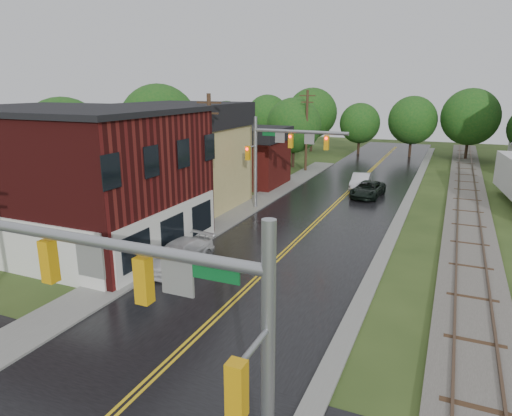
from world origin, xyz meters
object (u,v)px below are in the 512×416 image
Objects in this scene: utility_pole_b at (210,157)px; suv_dark at (368,190)px; pickup_white at (179,255)px; traffic_signal_far at (281,147)px; tree_left_b at (160,126)px; tree_left_c at (234,132)px; brick_building at (71,177)px; utility_pole_c at (307,130)px; tree_left_a at (65,143)px; traffic_signal_near at (175,309)px; sedan_silver at (361,182)px; tree_left_e at (295,127)px.

utility_pole_b is 15.64m from suv_dark.
traffic_signal_far is at bearing 91.64° from pickup_white.
tree_left_b is 20.57m from suv_dark.
utility_pole_b is 1.18× the size of tree_left_c.
brick_building reaches higher than tree_left_c.
utility_pole_c reaches higher than tree_left_c.
pickup_white is at bearing -53.04° from tree_left_b.
utility_pole_b is at bearing 112.57° from pickup_white.
suv_dark is at bearing 29.68° from tree_left_a.
tree_left_a is 0.89× the size of tree_left_b.
brick_building is 1.59× the size of utility_pole_c.
utility_pole_c is at bearing 59.45° from tree_left_a.
utility_pole_c is at bearing 90.00° from utility_pole_b.
tree_left_a is at bearing -145.43° from suv_dark.
pickup_white is (2.31, -29.86, -4.03)m from utility_pole_c.
tree_left_b reaches higher than tree_left_c.
traffic_signal_near reaches higher than sedan_silver.
tree_left_a is (-16.38, -5.10, 0.14)m from traffic_signal_far.
traffic_signal_near is 0.82× the size of utility_pole_c.
traffic_signal_far reaches higher than pickup_white.
brick_building is 24.94m from tree_left_c.
tree_left_a is (-7.36, 6.90, 0.96)m from brick_building.
traffic_signal_near is 1.00× the size of traffic_signal_far.
suv_dark is (8.75, -9.68, -4.05)m from utility_pole_c.
utility_pole_c is 1.18× the size of tree_left_c.
tree_left_b is 16.67m from tree_left_e.
suv_dark is at bearing 53.48° from traffic_signal_far.
traffic_signal_far reaches higher than sedan_silver.
traffic_signal_near reaches higher than suv_dark.
utility_pole_b is 1.00× the size of utility_pole_c.
brick_building is at bearing -101.09° from utility_pole_c.
tree_left_e reaches higher than traffic_signal_far.
suv_dark is at bearing 53.23° from brick_building.
utility_pole_b reaches higher than tree_left_e.
utility_pole_b is 22.00m from utility_pole_c.
tree_left_e is at bearing 83.29° from brick_building.
brick_building is 3.00× the size of pickup_white.
utility_pole_b is at bearing -119.84° from sedan_silver.
utility_pole_b reaches higher than traffic_signal_far.
tree_left_c is at bearing 114.56° from traffic_signal_near.
tree_left_c is at bearing -129.81° from tree_left_e.
utility_pole_c is 2.79m from tree_left_e.
tree_left_a is 1.13× the size of tree_left_c.
pickup_white is at bearing -82.18° from tree_left_e.
utility_pole_b is at bearing -123.68° from traffic_signal_far.
tree_left_a is 1.06× the size of tree_left_e.
traffic_signal_far is 17.33m from utility_pole_c.
utility_pole_c reaches higher than pickup_white.
tree_left_e is (-2.05, 1.90, 0.09)m from utility_pole_c.
tree_left_e is (3.64, 30.90, 0.66)m from brick_building.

